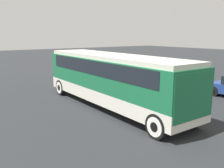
% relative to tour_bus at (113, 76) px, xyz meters
% --- Properties ---
extents(ground_plane, '(120.00, 120.00, 0.00)m').
position_rel_tour_bus_xyz_m(ground_plane, '(-0.10, 0.00, -1.88)').
color(ground_plane, '#26282B').
extents(tour_bus, '(11.33, 2.67, 3.11)m').
position_rel_tour_bus_xyz_m(tour_bus, '(0.00, 0.00, 0.00)').
color(tour_bus, silver).
rests_on(tour_bus, ground_plane).
extents(parked_car_near, '(4.03, 1.87, 1.42)m').
position_rel_tour_bus_xyz_m(parked_car_near, '(-4.92, 9.16, -1.18)').
color(parked_car_near, silver).
rests_on(parked_car_near, ground_plane).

